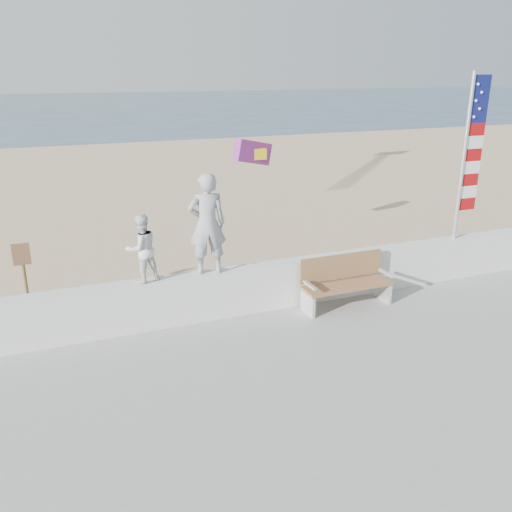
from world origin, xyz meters
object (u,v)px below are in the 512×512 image
at_px(adult, 207,224).
at_px(child, 142,249).
at_px(flag, 469,151).
at_px(bench, 345,281).

bearing_deg(adult, child, 8.09).
distance_m(child, flag, 7.07).
xyz_separation_m(adult, bench, (2.63, -0.45, -1.31)).
height_order(adult, flag, flag).
bearing_deg(child, flag, 163.53).
distance_m(child, bench, 3.97).
bearing_deg(bench, adult, 170.20).
height_order(child, bench, child).
relative_size(adult, flag, 0.53).
distance_m(adult, flag, 5.84).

